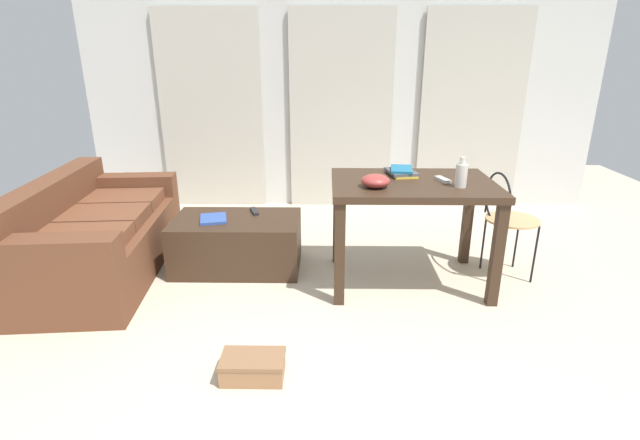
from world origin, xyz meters
The scene contains 14 objects.
ground_plane centered at (0.00, 1.31, 0.00)m, with size 8.19×8.19×0.00m, color beige.
wall_back centered at (0.00, 3.41, 1.22)m, with size 5.49×0.10×2.45m, color silver.
curtains centered at (0.00, 3.33, 1.04)m, with size 3.90×0.03×2.09m.
couch centered at (-1.95, 1.54, 0.30)m, with size 1.00×1.81×0.75m.
coffee_table centered at (-0.86, 1.66, 0.21)m, with size 0.99×0.60×0.41m.
craft_table centered at (0.47, 1.42, 0.66)m, with size 1.15×0.80×0.78m.
wire_chair centered at (1.18, 1.52, 0.52)m, with size 0.39×0.41×0.83m.
bottle_near centered at (0.76, 1.28, 0.87)m, with size 0.08×0.08×0.21m.
bowl centered at (0.18, 1.26, 0.83)m, with size 0.20×0.20×0.09m, color #9E3833.
book_stack centered at (0.41, 1.61, 0.81)m, with size 0.24×0.29×0.05m.
tv_remote_on_table centered at (0.68, 1.43, 0.79)m, with size 0.05×0.15×0.02m, color #B7B7B2.
tv_remote_primary centered at (-0.74, 1.81, 0.42)m, with size 0.04×0.17×0.02m, color #232326.
magazine centered at (-1.03, 1.63, 0.42)m, with size 0.20×0.24×0.02m, color #33519E.
shoebox centered at (-0.54, 0.27, 0.06)m, with size 0.34×0.21×0.13m.
Camera 1 is at (-0.15, -1.81, 1.64)m, focal length 26.32 mm.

